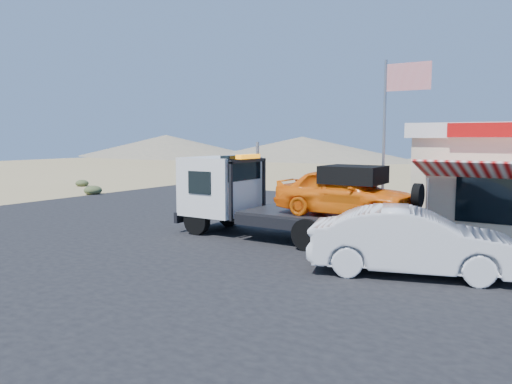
% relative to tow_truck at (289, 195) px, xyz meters
% --- Properties ---
extents(ground, '(120.00, 120.00, 0.00)m').
position_rel_tow_truck_xyz_m(ground, '(-2.28, -2.24, -1.52)').
color(ground, '#9A8257').
rests_on(ground, ground).
extents(asphalt_lot, '(32.00, 24.00, 0.02)m').
position_rel_tow_truck_xyz_m(asphalt_lot, '(-0.28, 0.76, -1.51)').
color(asphalt_lot, black).
rests_on(asphalt_lot, ground).
extents(tow_truck, '(8.46, 2.51, 2.83)m').
position_rel_tow_truck_xyz_m(tow_truck, '(0.00, 0.00, 0.00)').
color(tow_truck, black).
rests_on(tow_truck, asphalt_lot).
extents(white_sedan, '(5.37, 3.21, 1.67)m').
position_rel_tow_truck_xyz_m(white_sedan, '(4.67, -2.00, -0.67)').
color(white_sedan, silver).
rests_on(white_sedan, asphalt_lot).
extents(flagpole, '(1.55, 0.10, 6.00)m').
position_rel_tow_truck_xyz_m(flagpole, '(2.66, 2.26, 2.24)').
color(flagpole, '#99999E').
rests_on(flagpole, asphalt_lot).
extents(desert_scrub, '(25.73, 37.96, 0.66)m').
position_rel_tow_truck_xyz_m(desert_scrub, '(-15.19, 8.01, -1.24)').
color(desert_scrub, '#3A4A27').
rests_on(desert_scrub, ground).
extents(distant_hills, '(126.00, 48.00, 4.20)m').
position_rel_tow_truck_xyz_m(distant_hills, '(-12.05, 52.90, 0.36)').
color(distant_hills, '#726B59').
rests_on(distant_hills, ground).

